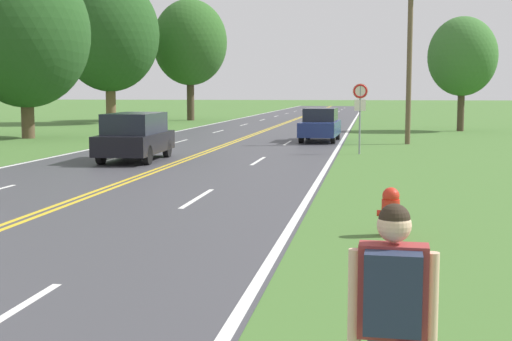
{
  "coord_description": "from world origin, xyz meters",
  "views": [
    {
      "loc": [
        6.63,
        0.59,
        2.49
      ],
      "look_at": [
        4.79,
        11.97,
        1.2
      ],
      "focal_mm": 50.0,
      "sensor_mm": 36.0,
      "label": 1
    }
  ],
  "objects_px": {
    "tree_far_back": "(25,33)",
    "tree_left_verge": "(462,57)",
    "hitchhiker_person": "(392,306)",
    "tree_behind_sign": "(190,43)",
    "traffic_sign": "(360,101)",
    "car_dark_blue_sedan_mid_near": "(320,125)",
    "fire_hydrant": "(391,211)",
    "car_black_van_approaching": "(135,136)",
    "tree_right_cluster": "(109,34)"
  },
  "relations": [
    {
      "from": "tree_far_back",
      "to": "tree_left_verge",
      "type": "bearing_deg",
      "value": 24.68
    },
    {
      "from": "hitchhiker_person",
      "to": "tree_behind_sign",
      "type": "bearing_deg",
      "value": 17.77
    },
    {
      "from": "traffic_sign",
      "to": "car_dark_blue_sedan_mid_near",
      "type": "distance_m",
      "value": 7.31
    },
    {
      "from": "fire_hydrant",
      "to": "tree_far_back",
      "type": "xyz_separation_m",
      "value": [
        -18.27,
        22.89,
        5.05
      ]
    },
    {
      "from": "fire_hydrant",
      "to": "car_black_van_approaching",
      "type": "xyz_separation_m",
      "value": [
        -8.67,
        12.03,
        0.48
      ]
    },
    {
      "from": "tree_left_verge",
      "to": "tree_far_back",
      "type": "distance_m",
      "value": 25.78
    },
    {
      "from": "fire_hydrant",
      "to": "tree_left_verge",
      "type": "relative_size",
      "value": 0.12
    },
    {
      "from": "hitchhiker_person",
      "to": "tree_right_cluster",
      "type": "distance_m",
      "value": 52.01
    },
    {
      "from": "tree_behind_sign",
      "to": "tree_far_back",
      "type": "height_order",
      "value": "tree_behind_sign"
    },
    {
      "from": "tree_behind_sign",
      "to": "car_black_van_approaching",
      "type": "distance_m",
      "value": 36.1
    },
    {
      "from": "fire_hydrant",
      "to": "car_dark_blue_sedan_mid_near",
      "type": "height_order",
      "value": "car_dark_blue_sedan_mid_near"
    },
    {
      "from": "car_black_van_approaching",
      "to": "tree_behind_sign",
      "type": "bearing_deg",
      "value": 8.6
    },
    {
      "from": "fire_hydrant",
      "to": "car_dark_blue_sedan_mid_near",
      "type": "relative_size",
      "value": 0.19
    },
    {
      "from": "tree_left_verge",
      "to": "tree_behind_sign",
      "type": "relative_size",
      "value": 0.69
    },
    {
      "from": "hitchhiker_person",
      "to": "car_dark_blue_sedan_mid_near",
      "type": "height_order",
      "value": "hitchhiker_person"
    },
    {
      "from": "tree_behind_sign",
      "to": "fire_hydrant",
      "type": "bearing_deg",
      "value": -71.61
    },
    {
      "from": "traffic_sign",
      "to": "tree_behind_sign",
      "type": "height_order",
      "value": "tree_behind_sign"
    },
    {
      "from": "tree_left_verge",
      "to": "traffic_sign",
      "type": "bearing_deg",
      "value": -108.68
    },
    {
      "from": "hitchhiker_person",
      "to": "tree_far_back",
      "type": "xyz_separation_m",
      "value": [
        -18.08,
        30.56,
        4.41
      ]
    },
    {
      "from": "traffic_sign",
      "to": "tree_left_verge",
      "type": "height_order",
      "value": "tree_left_verge"
    },
    {
      "from": "tree_behind_sign",
      "to": "hitchhiker_person",
      "type": "bearing_deg",
      "value": -74.23
    },
    {
      "from": "car_dark_blue_sedan_mid_near",
      "to": "traffic_sign",
      "type": "bearing_deg",
      "value": 18.11
    },
    {
      "from": "hitchhiker_person",
      "to": "tree_left_verge",
      "type": "xyz_separation_m",
      "value": [
        5.33,
        41.32,
        3.53
      ]
    },
    {
      "from": "traffic_sign",
      "to": "tree_right_cluster",
      "type": "relative_size",
      "value": 0.25
    },
    {
      "from": "tree_right_cluster",
      "to": "car_dark_blue_sedan_mid_near",
      "type": "xyz_separation_m",
      "value": [
        17.28,
        -17.06,
        -5.93
      ]
    },
    {
      "from": "hitchhiker_person",
      "to": "tree_right_cluster",
      "type": "xyz_separation_m",
      "value": [
        -19.94,
        47.7,
        5.7
      ]
    },
    {
      "from": "tree_left_verge",
      "to": "tree_far_back",
      "type": "height_order",
      "value": "tree_far_back"
    },
    {
      "from": "tree_right_cluster",
      "to": "car_dark_blue_sedan_mid_near",
      "type": "distance_m",
      "value": 25.0
    },
    {
      "from": "hitchhiker_person",
      "to": "fire_hydrant",
      "type": "xyz_separation_m",
      "value": [
        0.19,
        7.67,
        -0.64
      ]
    },
    {
      "from": "traffic_sign",
      "to": "tree_right_cluster",
      "type": "xyz_separation_m",
      "value": [
        -19.33,
        23.97,
        4.66
      ]
    },
    {
      "from": "fire_hydrant",
      "to": "tree_right_cluster",
      "type": "height_order",
      "value": "tree_right_cluster"
    },
    {
      "from": "tree_far_back",
      "to": "tree_behind_sign",
      "type": "bearing_deg",
      "value": 83.74
    },
    {
      "from": "tree_far_back",
      "to": "car_black_van_approaching",
      "type": "bearing_deg",
      "value": -48.5
    },
    {
      "from": "traffic_sign",
      "to": "car_dark_blue_sedan_mid_near",
      "type": "relative_size",
      "value": 0.61
    },
    {
      "from": "fire_hydrant",
      "to": "traffic_sign",
      "type": "xyz_separation_m",
      "value": [
        -0.8,
        16.06,
        1.68
      ]
    },
    {
      "from": "fire_hydrant",
      "to": "car_black_van_approaching",
      "type": "bearing_deg",
      "value": 125.77
    },
    {
      "from": "tree_behind_sign",
      "to": "car_dark_blue_sedan_mid_near",
      "type": "distance_m",
      "value": 27.81
    },
    {
      "from": "hitchhiker_person",
      "to": "fire_hydrant",
      "type": "distance_m",
      "value": 7.7
    },
    {
      "from": "traffic_sign",
      "to": "tree_left_verge",
      "type": "distance_m",
      "value": 18.73
    },
    {
      "from": "car_black_van_approaching",
      "to": "car_dark_blue_sedan_mid_near",
      "type": "relative_size",
      "value": 1.01
    },
    {
      "from": "tree_right_cluster",
      "to": "tree_behind_sign",
      "type": "bearing_deg",
      "value": 57.12
    },
    {
      "from": "car_black_van_approaching",
      "to": "car_dark_blue_sedan_mid_near",
      "type": "height_order",
      "value": "car_black_van_approaching"
    },
    {
      "from": "tree_left_verge",
      "to": "tree_far_back",
      "type": "bearing_deg",
      "value": -155.32
    },
    {
      "from": "hitchhiker_person",
      "to": "traffic_sign",
      "type": "height_order",
      "value": "traffic_sign"
    },
    {
      "from": "hitchhiker_person",
      "to": "fire_hydrant",
      "type": "height_order",
      "value": "hitchhiker_person"
    },
    {
      "from": "fire_hydrant",
      "to": "car_dark_blue_sedan_mid_near",
      "type": "xyz_separation_m",
      "value": [
        -2.85,
        22.97,
        0.41
      ]
    },
    {
      "from": "tree_right_cluster",
      "to": "tree_far_back",
      "type": "relative_size",
      "value": 1.19
    },
    {
      "from": "tree_right_cluster",
      "to": "fire_hydrant",
      "type": "bearing_deg",
      "value": -63.3
    },
    {
      "from": "traffic_sign",
      "to": "car_black_van_approaching",
      "type": "bearing_deg",
      "value": -152.82
    },
    {
      "from": "hitchhiker_person",
      "to": "car_dark_blue_sedan_mid_near",
      "type": "relative_size",
      "value": 0.39
    }
  ]
}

